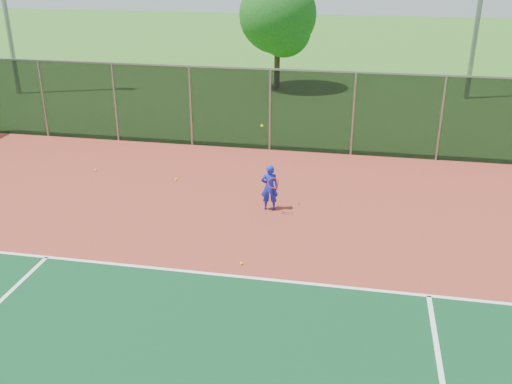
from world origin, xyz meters
TOP-DOWN VIEW (x-y plane):
  - ground at (0.00, 0.00)m, footprint 120.00×120.00m
  - court_apron at (0.00, 2.00)m, footprint 30.00×20.00m
  - fence_back at (0.00, 12.00)m, footprint 30.00×0.06m
  - tennis_player at (-2.13, 6.77)m, footprint 0.59×0.61m
  - practice_ball_0 at (-8.42, 8.70)m, footprint 0.07×0.07m
  - practice_ball_1 at (-5.48, 8.41)m, footprint 0.07×0.07m
  - practice_ball_2 at (-2.26, 3.55)m, footprint 0.07×0.07m
  - tree_back_left at (-4.19, 21.96)m, footprint 3.97×3.97m

SIDE VIEW (x-z plane):
  - ground at x=0.00m, z-range 0.00..0.00m
  - court_apron at x=0.00m, z-range 0.00..0.02m
  - practice_ball_0 at x=-8.42m, z-range 0.02..0.09m
  - practice_ball_1 at x=-5.48m, z-range 0.02..0.09m
  - practice_ball_2 at x=-2.26m, z-range 0.02..0.09m
  - tennis_player at x=-2.13m, z-range -0.54..1.95m
  - fence_back at x=0.00m, z-range 0.05..3.08m
  - tree_back_left at x=-4.19m, z-range 0.74..6.58m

